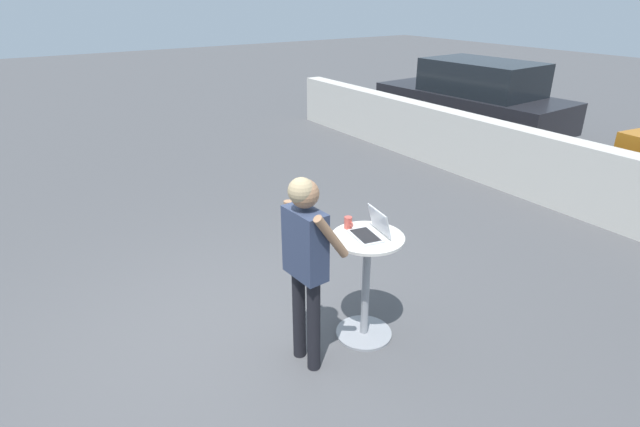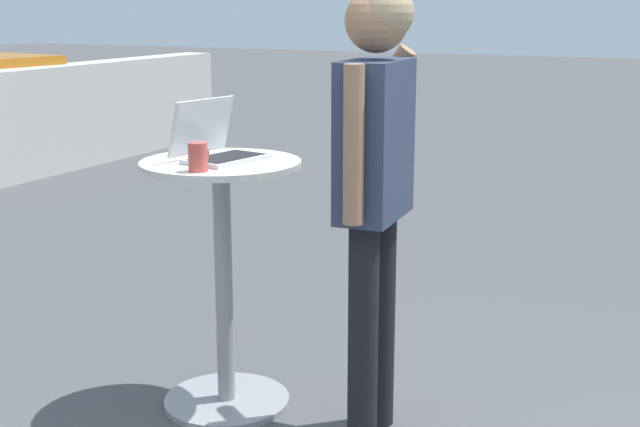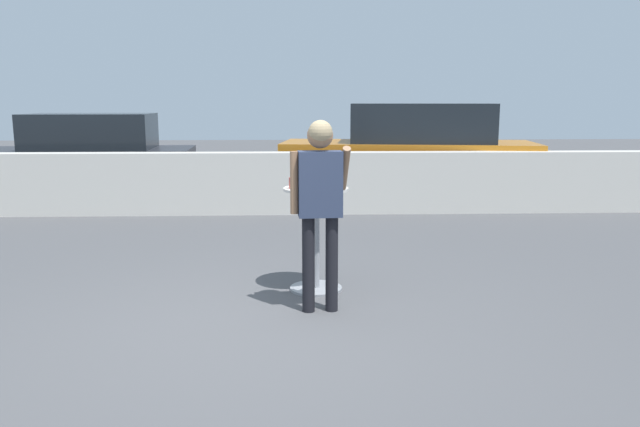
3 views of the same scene
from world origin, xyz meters
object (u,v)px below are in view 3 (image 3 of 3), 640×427
(standing_person, at_px, (320,192))
(parked_car_further_down, at_px, (85,155))
(laptop, at_px, (317,182))
(parked_car_near_street, at_px, (411,153))
(cafe_table, at_px, (316,232))
(coffee_mug, at_px, (293,183))

(standing_person, distance_m, parked_car_further_down, 8.17)
(parked_car_further_down, bearing_deg, laptop, -55.83)
(laptop, height_order, parked_car_near_street, parked_car_near_street)
(parked_car_further_down, bearing_deg, parked_car_near_street, -8.68)
(standing_person, bearing_deg, laptop, 90.47)
(cafe_table, height_order, parked_car_near_street, parked_car_near_street)
(coffee_mug, relative_size, parked_car_near_street, 0.02)
(cafe_table, distance_m, parked_car_further_down, 7.63)
(parked_car_near_street, bearing_deg, laptop, -109.63)
(cafe_table, height_order, coffee_mug, coffee_mug)
(cafe_table, xyz_separation_m, standing_person, (0.01, -0.64, 0.48))
(coffee_mug, xyz_separation_m, parked_car_further_down, (-4.05, 6.37, -0.27))
(coffee_mug, distance_m, parked_car_further_down, 7.55)
(cafe_table, relative_size, standing_person, 0.60)
(laptop, distance_m, parked_car_further_down, 7.62)
(standing_person, height_order, parked_car_near_street, parked_car_near_street)
(standing_person, bearing_deg, coffee_mug, 111.77)
(laptop, bearing_deg, coffee_mug, -163.92)
(cafe_table, relative_size, parked_car_further_down, 0.24)
(cafe_table, xyz_separation_m, parked_car_near_street, (1.92, 5.38, 0.31))
(cafe_table, height_order, parked_car_further_down, parked_car_further_down)
(cafe_table, xyz_separation_m, coffee_mug, (-0.22, -0.05, 0.49))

